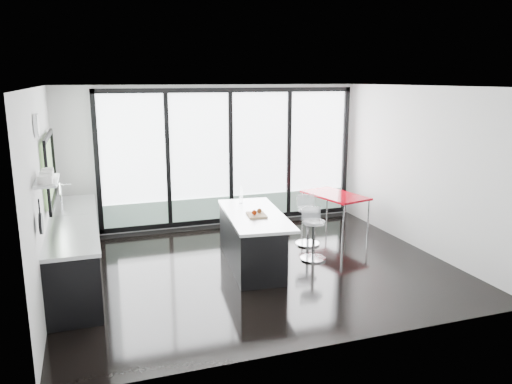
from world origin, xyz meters
name	(u,v)px	position (x,y,z in m)	size (l,w,h in m)	color
floor	(256,267)	(0.00, 0.00, 0.00)	(6.00, 5.00, 0.00)	black
ceiling	(256,86)	(0.00, 0.00, 2.80)	(6.00, 5.00, 0.00)	white
wall_back	(229,163)	(0.27, 2.47, 1.27)	(6.00, 0.09, 2.80)	silver
wall_front	(333,225)	(0.00, -2.50, 1.40)	(6.00, 0.00, 2.80)	silver
wall_left	(45,179)	(-2.97, 0.27, 1.56)	(0.26, 5.00, 2.80)	silver
wall_right	(422,169)	(3.00, 0.00, 1.40)	(0.00, 5.00, 2.80)	silver
counter_cabinets	(75,250)	(-2.67, 0.40, 0.46)	(0.69, 3.24, 1.36)	black
island	(251,239)	(-0.04, 0.17, 0.43)	(1.09, 2.14, 1.09)	black
bar_stool_near	(313,240)	(1.01, 0.04, 0.33)	(0.42, 0.42, 0.67)	silver
bar_stool_far	(308,226)	(1.23, 0.76, 0.34)	(0.43, 0.43, 0.68)	silver
red_table	(335,211)	(2.15, 1.49, 0.35)	(0.75, 1.31, 0.70)	#96020E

